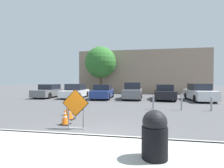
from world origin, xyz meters
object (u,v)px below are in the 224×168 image
(traffic_cone_fourth, at_px, (69,107))
(bollard_third, at_px, (211,103))
(traffic_cone_nearest, at_px, (65,117))
(traffic_cone_second, at_px, (69,112))
(trash_bin, at_px, (155,134))
(parked_car_second, at_px, (75,91))
(parked_car_nearest, at_px, (49,91))
(parked_car_sixth, at_px, (199,93))
(parked_car_third, at_px, (103,92))
(road_closed_sign, at_px, (76,107))
(traffic_cone_third, at_px, (68,108))
(parked_car_fifth, at_px, (164,93))
(parked_car_fourth, at_px, (133,91))
(bollard_second, at_px, (182,101))
(bollard_nearest, at_px, (153,102))

(traffic_cone_fourth, xyz_separation_m, bollard_third, (8.36, 1.83, 0.19))
(traffic_cone_nearest, bearing_deg, traffic_cone_fourth, 110.66)
(traffic_cone_second, xyz_separation_m, traffic_cone_fourth, (-0.82, 1.82, -0.06))
(trash_bin, bearing_deg, traffic_cone_second, 133.72)
(parked_car_second, relative_size, bollard_third, 4.83)
(trash_bin, relative_size, bollard_third, 1.19)
(traffic_cone_second, height_order, traffic_cone_fourth, traffic_cone_second)
(parked_car_nearest, distance_m, parked_car_sixth, 15.20)
(parked_car_nearest, height_order, parked_car_third, parked_car_third)
(road_closed_sign, xyz_separation_m, traffic_cone_second, (-0.93, 1.51, -0.50))
(trash_bin, bearing_deg, road_closed_sign, 139.60)
(traffic_cone_third, xyz_separation_m, parked_car_nearest, (-6.19, 8.87, 0.29))
(parked_car_fifth, bearing_deg, parked_car_sixth, 174.46)
(traffic_cone_nearest, height_order, traffic_cone_third, traffic_cone_third)
(road_closed_sign, distance_m, parked_car_fourth, 11.34)
(traffic_cone_nearest, relative_size, bollard_second, 0.63)
(traffic_cone_nearest, bearing_deg, parked_car_third, 94.61)
(parked_car_third, bearing_deg, parked_car_second, -5.48)
(road_closed_sign, bearing_deg, bollard_nearest, 58.33)
(traffic_cone_nearest, relative_size, parked_car_fourth, 0.15)
(traffic_cone_fourth, bearing_deg, parked_car_fifth, 51.22)
(parked_car_nearest, xyz_separation_m, trash_bin, (10.41, -13.67, 0.01))
(traffic_cone_nearest, bearing_deg, parked_car_fourth, 78.45)
(traffic_cone_fourth, bearing_deg, bollard_third, 12.33)
(parked_car_fourth, height_order, parked_car_fifth, parked_car_fourth)
(parked_car_third, distance_m, parked_car_fourth, 3.05)
(parked_car_second, distance_m, parked_car_third, 3.04)
(parked_car_second, relative_size, parked_car_fourth, 1.02)
(traffic_cone_nearest, height_order, bollard_nearest, bollard_nearest)
(traffic_cone_fourth, xyz_separation_m, parked_car_nearest, (-5.86, 7.95, 0.38))
(parked_car_nearest, relative_size, parked_car_fourth, 1.06)
(traffic_cone_nearest, height_order, parked_car_third, parked_car_third)
(bollard_second, distance_m, bollard_third, 1.72)
(parked_car_fifth, distance_m, bollard_nearest, 6.16)
(traffic_cone_second, bearing_deg, road_closed_sign, -58.56)
(parked_car_fifth, distance_m, bollard_third, 6.35)
(parked_car_second, bearing_deg, parked_car_fourth, 178.79)
(parked_car_fourth, height_order, parked_car_sixth, parked_car_fourth)
(traffic_cone_nearest, relative_size, traffic_cone_third, 0.85)
(parked_car_fifth, bearing_deg, bollard_third, 110.42)
(traffic_cone_nearest, distance_m, trash_bin, 4.55)
(road_closed_sign, bearing_deg, parked_car_nearest, 123.98)
(parked_car_second, xyz_separation_m, parked_car_fourth, (6.08, 0.04, 0.07))
(traffic_cone_nearest, distance_m, parked_car_sixth, 13.19)
(parked_car_third, height_order, bollard_nearest, parked_car_third)
(traffic_cone_fourth, bearing_deg, trash_bin, -51.54)
(traffic_cone_nearest, xyz_separation_m, parked_car_second, (-3.89, 10.68, 0.36))
(bollard_nearest, distance_m, bollard_second, 1.72)
(traffic_cone_nearest, height_order, parked_car_fifth, parked_car_fifth)
(parked_car_third, xyz_separation_m, bollard_nearest, (4.71, -5.88, -0.18))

